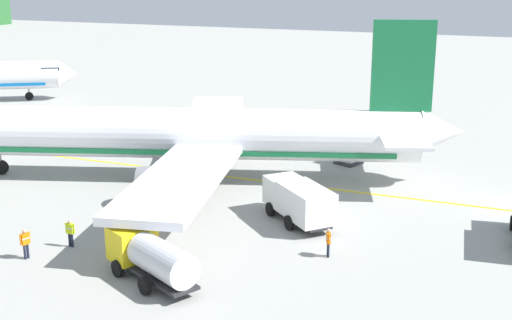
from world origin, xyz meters
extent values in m
cylinder|color=white|center=(-1.94, 24.23, 3.50)|extent=(14.63, 35.44, 3.80)
cone|color=white|center=(4.06, 5.57, 3.90)|extent=(4.05, 4.03, 3.23)
cube|color=white|center=(-10.03, 19.53, 2.83)|extent=(16.64, 7.97, 0.50)
cylinder|color=slate|center=(-7.97, 22.08, 1.63)|extent=(3.07, 3.72, 2.20)
cube|color=white|center=(7.37, 25.12, 2.83)|extent=(16.58, 10.85, 0.50)
cylinder|color=slate|center=(4.21, 26.00, 1.63)|extent=(3.07, 3.72, 2.20)
cube|color=#19723F|center=(3.11, 8.52, 8.65)|extent=(1.69, 4.30, 6.50)
cube|color=white|center=(3.11, 8.52, 3.90)|extent=(10.88, 6.23, 0.24)
cube|color=#19723F|center=(-1.94, 24.23, 2.46)|extent=(13.35, 31.95, 0.36)
cylinder|color=black|center=(-6.13, 37.26, 0.55)|extent=(0.67, 1.15, 1.10)
cylinder|color=gray|center=(-6.13, 37.26, 1.35)|extent=(0.20, 0.20, 0.50)
cylinder|color=black|center=(-3.96, 22.01, 0.55)|extent=(0.67, 1.15, 1.10)
cylinder|color=gray|center=(-3.96, 22.01, 1.35)|extent=(0.20, 0.20, 0.50)
cylinder|color=black|center=(0.99, 23.60, 0.55)|extent=(0.67, 1.15, 1.10)
cylinder|color=gray|center=(0.99, 23.60, 1.35)|extent=(0.20, 0.20, 0.50)
cone|color=white|center=(21.74, 51.37, 3.03)|extent=(3.75, 3.38, 3.13)
cube|color=#192333|center=(20.77, 53.00, 3.77)|extent=(3.47, 3.21, 0.52)
cylinder|color=black|center=(19.30, 55.48, 0.48)|extent=(0.75, 0.97, 0.95)
cylinder|color=gray|center=(19.30, 55.48, 1.17)|extent=(0.17, 0.17, 0.43)
cube|color=yellow|center=(-17.19, 18.69, 1.50)|extent=(2.79, 2.62, 1.80)
cube|color=#192333|center=(-16.80, 19.44, 1.86)|extent=(1.67, 0.93, 0.94)
cylinder|color=silver|center=(-18.57, 16.08, 1.50)|extent=(3.41, 4.28, 1.80)
cube|color=#262628|center=(-18.15, 16.88, 0.52)|extent=(4.11, 5.94, 0.16)
cylinder|color=black|center=(-18.31, 18.94, 0.45)|extent=(0.67, 0.93, 0.90)
cylinder|color=black|center=(-16.36, 17.91, 0.45)|extent=(0.67, 0.93, 0.90)
cylinder|color=black|center=(-19.54, 16.59, 0.45)|extent=(0.67, 0.93, 0.90)
cylinder|color=black|center=(-17.59, 15.57, 0.45)|extent=(0.67, 0.93, 0.90)
cube|color=white|center=(-6.00, 14.20, 1.50)|extent=(2.83, 2.82, 1.80)
cube|color=#192333|center=(-5.42, 14.81, 1.86)|extent=(1.40, 1.33, 0.94)
cube|color=white|center=(-8.01, 12.08, 1.57)|extent=(4.38, 4.45, 1.93)
cube|color=#262628|center=(-7.39, 12.73, 0.52)|extent=(5.14, 5.30, 0.16)
cylinder|color=black|center=(-7.01, 14.74, 0.45)|extent=(0.82, 0.85, 0.90)
cylinder|color=black|center=(-5.41, 13.22, 0.45)|extent=(0.82, 0.85, 0.90)
cylinder|color=black|center=(-8.81, 12.83, 0.45)|extent=(0.82, 0.85, 0.90)
cylinder|color=black|center=(-7.21, 11.32, 0.45)|extent=(0.82, 0.85, 0.90)
cube|color=#333338|center=(6.63, 13.05, 0.15)|extent=(2.35, 2.35, 0.30)
cube|color=#B2B7C1|center=(6.63, 13.05, 1.09)|extent=(2.08, 2.08, 1.59)
cube|color=#B2B7C1|center=(7.13, 12.82, 1.74)|extent=(1.23, 1.72, 0.57)
cylinder|color=#191E33|center=(-11.94, 9.48, 0.41)|extent=(0.14, 0.14, 0.82)
cylinder|color=#191E33|center=(-11.77, 9.54, 0.41)|extent=(0.14, 0.14, 0.82)
cube|color=orange|center=(-11.86, 9.51, 1.13)|extent=(0.49, 0.36, 0.62)
cube|color=silver|center=(-11.86, 9.51, 1.16)|extent=(0.50, 0.37, 0.06)
sphere|color=tan|center=(-11.86, 9.51, 1.55)|extent=(0.22, 0.22, 0.22)
cylinder|color=orange|center=(-12.11, 9.41, 1.16)|extent=(0.09, 0.09, 0.58)
cylinder|color=orange|center=(-11.60, 9.60, 1.16)|extent=(0.09, 0.09, 0.58)
cylinder|color=#191E33|center=(-18.15, 24.81, 0.43)|extent=(0.14, 0.14, 0.85)
cylinder|color=#191E33|center=(-18.32, 24.86, 0.43)|extent=(0.14, 0.14, 0.85)
cube|color=orange|center=(-18.24, 24.84, 1.17)|extent=(0.49, 0.35, 0.64)
cube|color=silver|center=(-18.24, 24.84, 1.20)|extent=(0.50, 0.36, 0.06)
sphere|color=tan|center=(-18.24, 24.84, 1.61)|extent=(0.23, 0.23, 0.23)
cylinder|color=orange|center=(-17.98, 24.75, 1.20)|extent=(0.09, 0.09, 0.61)
cylinder|color=orange|center=(-18.49, 24.92, 1.20)|extent=(0.09, 0.09, 0.61)
cylinder|color=#191E33|center=(-15.95, 23.49, 0.40)|extent=(0.14, 0.14, 0.81)
cylinder|color=#191E33|center=(-15.95, 23.67, 0.40)|extent=(0.14, 0.14, 0.81)
cube|color=#CCE519|center=(-15.95, 23.58, 1.11)|extent=(0.22, 0.44, 0.61)
cube|color=silver|center=(-15.95, 23.58, 1.14)|extent=(0.23, 0.45, 0.06)
sphere|color=tan|center=(-15.95, 23.58, 1.52)|extent=(0.22, 0.22, 0.22)
cylinder|color=#CCE519|center=(-15.95, 23.31, 1.14)|extent=(0.09, 0.09, 0.58)
cylinder|color=#CCE519|center=(-15.95, 23.85, 1.14)|extent=(0.09, 0.09, 0.58)
cube|color=yellow|center=(-0.28, 19.23, 0.01)|extent=(0.30, 60.00, 0.01)
camera|label=1|loc=(-45.79, 0.30, 15.51)|focal=47.99mm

